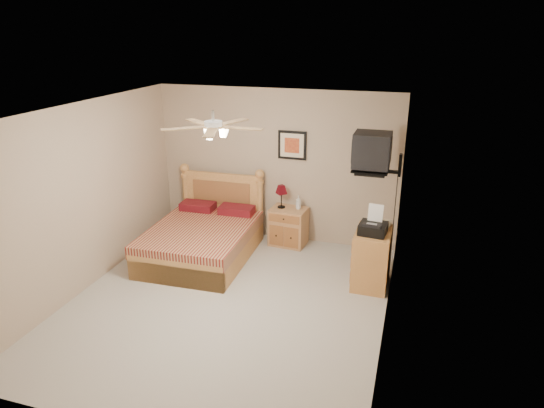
{
  "coord_description": "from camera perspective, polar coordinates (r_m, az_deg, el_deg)",
  "views": [
    {
      "loc": [
        2.16,
        -5.08,
        3.4
      ],
      "look_at": [
        0.34,
        0.9,
        1.1
      ],
      "focal_mm": 32.0,
      "sensor_mm": 36.0,
      "label": 1
    }
  ],
  "objects": [
    {
      "name": "floor",
      "position": [
        6.48,
        -5.31,
        -11.52
      ],
      "size": [
        4.5,
        4.5,
        0.0
      ],
      "primitive_type": "plane",
      "color": "#A8A298",
      "rests_on": "ground"
    },
    {
      "name": "magazine_lower",
      "position": [
        6.89,
        11.83,
        -2.26
      ],
      "size": [
        0.32,
        0.36,
        0.03
      ],
      "primitive_type": "imported",
      "rotation": [
        0.0,
        0.0,
        -0.39
      ],
      "color": "#A89B89",
      "rests_on": "dresser"
    },
    {
      "name": "wall_back",
      "position": [
        7.94,
        0.5,
        4.5
      ],
      "size": [
        4.0,
        0.04,
        2.5
      ],
      "primitive_type": "cube",
      "color": "tan",
      "rests_on": "ground"
    },
    {
      "name": "ceiling_fan",
      "position": [
        5.44,
        -6.91,
        9.03
      ],
      "size": [
        1.14,
        1.14,
        0.28
      ],
      "primitive_type": null,
      "color": "white",
      "rests_on": "ceiling"
    },
    {
      "name": "nightstand",
      "position": [
        7.95,
        1.94,
        -2.66
      ],
      "size": [
        0.61,
        0.48,
        0.62
      ],
      "primitive_type": "cube",
      "rotation": [
        0.0,
        0.0,
        -0.08
      ],
      "color": "#A57248",
      "rests_on": "ground"
    },
    {
      "name": "dresser",
      "position": [
        6.84,
        11.66,
        -6.25
      ],
      "size": [
        0.48,
        0.69,
        0.8
      ],
      "primitive_type": "cube",
      "rotation": [
        0.0,
        0.0,
        -0.02
      ],
      "color": "#C17E3A",
      "rests_on": "ground"
    },
    {
      "name": "lotion_bottle",
      "position": [
        7.81,
        3.13,
        0.19
      ],
      "size": [
        0.1,
        0.1,
        0.22
      ],
      "primitive_type": "imported",
      "rotation": [
        0.0,
        0.0,
        0.16
      ],
      "color": "silver",
      "rests_on": "nightstand"
    },
    {
      "name": "bed",
      "position": [
        7.44,
        -8.45,
        -2.02
      ],
      "size": [
        1.49,
        1.93,
        1.22
      ],
      "primitive_type": null,
      "rotation": [
        0.0,
        0.0,
        0.03
      ],
      "color": "#B1833B",
      "rests_on": "ground"
    },
    {
      "name": "table_lamp",
      "position": [
        7.83,
        1.11,
        0.91
      ],
      "size": [
        0.21,
        0.21,
        0.38
      ],
      "primitive_type": null,
      "rotation": [
        0.0,
        0.0,
        -0.01
      ],
      "color": "#510711",
      "rests_on": "nightstand"
    },
    {
      "name": "wall_front",
      "position": [
        4.16,
        -17.8,
        -12.02
      ],
      "size": [
        4.0,
        0.04,
        2.5
      ],
      "primitive_type": "cube",
      "color": "tan",
      "rests_on": "ground"
    },
    {
      "name": "wall_tv",
      "position": [
        6.62,
        12.95,
        5.8
      ],
      "size": [
        0.56,
        0.46,
        0.58
      ],
      "primitive_type": null,
      "color": "black",
      "rests_on": "wall_right"
    },
    {
      "name": "fax_machine",
      "position": [
        6.53,
        11.86,
        -1.91
      ],
      "size": [
        0.39,
        0.41,
        0.37
      ],
      "primitive_type": null,
      "rotation": [
        0.0,
        0.0,
        -0.1
      ],
      "color": "black",
      "rests_on": "dresser"
    },
    {
      "name": "framed_picture",
      "position": [
        7.76,
        2.39,
        6.93
      ],
      "size": [
        0.46,
        0.04,
        0.46
      ],
      "primitive_type": "cube",
      "color": "black",
      "rests_on": "wall_back"
    },
    {
      "name": "ceiling",
      "position": [
        5.59,
        -6.14,
        10.83
      ],
      "size": [
        4.0,
        4.5,
        0.04
      ],
      "primitive_type": "cube",
      "color": "white",
      "rests_on": "ground"
    },
    {
      "name": "wall_left",
      "position": [
        6.91,
        -21.22,
        0.66
      ],
      "size": [
        0.04,
        4.5,
        2.5
      ],
      "primitive_type": "cube",
      "color": "tan",
      "rests_on": "ground"
    },
    {
      "name": "wall_right",
      "position": [
        5.52,
        13.93,
        -3.37
      ],
      "size": [
        0.04,
        4.5,
        2.5
      ],
      "primitive_type": "cube",
      "color": "tan",
      "rests_on": "ground"
    },
    {
      "name": "magazine_upper",
      "position": [
        6.89,
        12.13,
        -2.09
      ],
      "size": [
        0.22,
        0.29,
        0.02
      ],
      "primitive_type": "imported",
      "rotation": [
        0.0,
        0.0,
        -0.08
      ],
      "color": "tan",
      "rests_on": "magazine_lower"
    }
  ]
}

